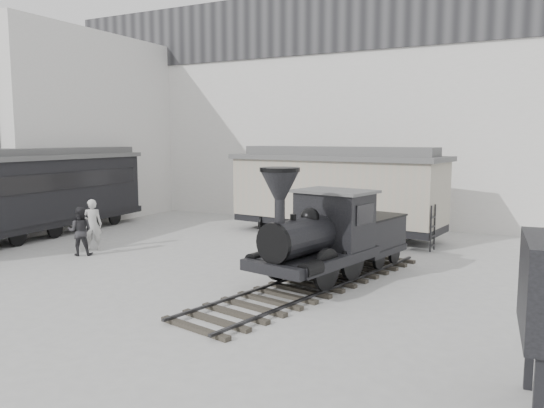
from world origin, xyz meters
The scene contains 8 objects.
ground centered at (0.00, 0.00, 0.00)m, with size 90.00×90.00×0.00m, color #9E9E9B.
north_wall centered at (0.00, 14.98, 5.55)m, with size 34.00×2.51×11.00m.
west_pavilion centered at (-14.50, 9.96, 4.49)m, with size 7.00×12.11×9.00m.
locomotive centered at (2.27, 3.67, 1.19)m, with size 3.91×9.35×3.23m.
boxcar centered at (-0.07, 10.56, 1.94)m, with size 9.32×3.96×3.70m.
passenger_coach centered at (-10.97, 4.33, 1.86)m, with size 3.49×12.73×3.37m.
visitor_a centered at (-6.92, 3.88, 0.93)m, with size 0.68×0.44×1.85m, color silver.
visitor_b centered at (-6.59, 2.99, 0.85)m, with size 0.82×0.64×1.69m, color #2B2B2E.
Camera 1 is at (7.53, -10.07, 4.00)m, focal length 35.00 mm.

